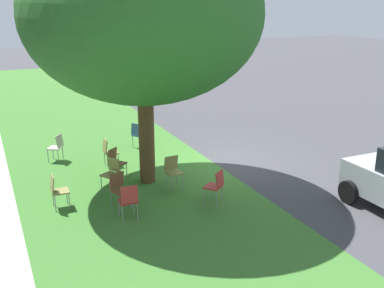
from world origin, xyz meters
The scene contains 13 objects.
ground centered at (0.00, 0.00, 0.00)m, with size 80.00×80.00×0.00m, color #424247.
grass_verge centered at (0.00, 3.20, 0.00)m, with size 48.00×6.00×0.01m, color #3D752D.
street_tree centered at (-0.42, 2.63, 4.60)m, with size 6.25×6.25×6.92m.
chair_0 centered at (0.23, 3.37, 0.52)m, with size 0.59×0.58×0.88m.
chair_1 centered at (-0.57, 3.70, 0.52)m, with size 0.56×0.57×0.88m.
chair_2 centered at (-2.51, 3.83, 0.52)m, with size 0.44×0.43×0.88m.
chair_3 centered at (-1.72, 3.82, 0.52)m, with size 0.52×0.52×0.88m.
chair_4 centered at (1.27, 3.30, 0.52)m, with size 0.42×0.42×0.88m.
chair_5 centered at (2.69, 1.87, 0.52)m, with size 0.57×0.57×0.88m.
chair_6 centered at (-1.11, 2.13, 0.52)m, with size 0.46×0.46×0.88m.
chair_7 centered at (-1.17, 5.25, 0.52)m, with size 0.43×0.43×0.88m.
chair_8 centered at (-2.55, 1.54, 0.52)m, with size 0.59×0.58×0.88m.
chair_9 centered at (2.43, 4.68, 0.52)m, with size 0.58×0.58×0.88m.
Camera 1 is at (-12.23, 6.64, 5.03)m, focal length 43.54 mm.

